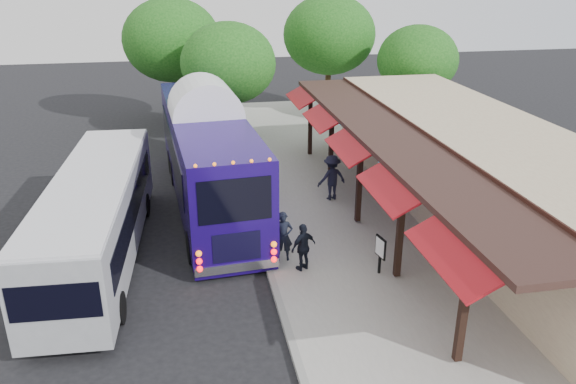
{
  "coord_description": "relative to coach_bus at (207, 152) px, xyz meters",
  "views": [
    {
      "loc": [
        -2.21,
        -14.0,
        9.0
      ],
      "look_at": [
        1.06,
        3.41,
        1.8
      ],
      "focal_mm": 35.0,
      "sensor_mm": 36.0,
      "label": 1
    }
  ],
  "objects": [
    {
      "name": "sign_board",
      "position": [
        4.79,
        -6.85,
        -1.18
      ],
      "size": [
        0.16,
        0.56,
        1.23
      ],
      "rotation": [
        0.0,
        0.0,
        0.19
      ],
      "color": "black",
      "rests_on": "sidewalk"
    },
    {
      "name": "ped_d",
      "position": [
        4.85,
        -0.84,
        -1.08
      ],
      "size": [
        1.32,
        0.93,
        1.86
      ],
      "primitive_type": "imported",
      "rotation": [
        0.0,
        0.0,
        3.36
      ],
      "color": "black",
      "rests_on": "sidewalk"
    },
    {
      "name": "ped_b",
      "position": [
        2.5,
        0.46,
        -1.2
      ],
      "size": [
        0.94,
        0.84,
        1.62
      ],
      "primitive_type": "imported",
      "rotation": [
        0.0,
        0.0,
        3.48
      ],
      "color": "black",
      "rests_on": "sidewalk"
    },
    {
      "name": "tree_right",
      "position": [
        12.53,
        9.42,
        1.77
      ],
      "size": [
        4.61,
        4.61,
        5.9
      ],
      "color": "#382314",
      "rests_on": "ground"
    },
    {
      "name": "tree_mid",
      "position": [
        8.43,
        13.79,
        2.76
      ],
      "size": [
        5.76,
        5.76,
        7.37
      ],
      "color": "#382314",
      "rests_on": "ground"
    },
    {
      "name": "coach_bus",
      "position": [
        0.0,
        0.0,
        0.0
      ],
      "size": [
        3.62,
        12.72,
        4.02
      ],
      "rotation": [
        0.0,
        0.0,
        0.08
      ],
      "color": "#1A085E",
      "rests_on": "ground"
    },
    {
      "name": "city_bus",
      "position": [
        -3.75,
        -4.01,
        -0.56
      ],
      "size": [
        2.9,
        10.88,
        2.9
      ],
      "rotation": [
        0.0,
        0.0,
        -0.05
      ],
      "color": "gray",
      "rests_on": "ground"
    },
    {
      "name": "station_shelter",
      "position": [
        9.83,
        -3.2,
        -0.31
      ],
      "size": [
        8.15,
        20.0,
        3.6
      ],
      "color": "tan",
      "rests_on": "ground"
    },
    {
      "name": "tree_far",
      "position": [
        -1.23,
        13.3,
        2.72
      ],
      "size": [
        5.72,
        5.72,
        7.32
      ],
      "color": "#382314",
      "rests_on": "ground"
    },
    {
      "name": "sidewalk",
      "position": [
        6.45,
        -3.2,
        -2.09
      ],
      "size": [
        10.0,
        40.0,
        0.15
      ],
      "primitive_type": "cube",
      "color": "#9E9B93",
      "rests_on": "ground"
    },
    {
      "name": "ped_c",
      "position": [
        2.54,
        -6.19,
        -1.23
      ],
      "size": [
        0.98,
        0.75,
        1.55
      ],
      "primitive_type": "imported",
      "rotation": [
        0.0,
        0.0,
        3.61
      ],
      "color": "black",
      "rests_on": "sidewalk"
    },
    {
      "name": "tree_left",
      "position": [
        1.64,
        8.39,
        2.07
      ],
      "size": [
        4.96,
        4.96,
        6.35
      ],
      "color": "#382314",
      "rests_on": "ground"
    },
    {
      "name": "ped_a",
      "position": [
        2.05,
        -5.45,
        -1.19
      ],
      "size": [
        0.65,
        0.47,
        1.64
      ],
      "primitive_type": "imported",
      "rotation": [
        0.0,
        0.0,
        -0.14
      ],
      "color": "black",
      "rests_on": "sidewalk"
    },
    {
      "name": "ground",
      "position": [
        1.45,
        -7.2,
        -2.16
      ],
      "size": [
        90.0,
        90.0,
        0.0
      ],
      "primitive_type": "plane",
      "color": "black",
      "rests_on": "ground"
    },
    {
      "name": "curb",
      "position": [
        1.5,
        -3.2,
        -2.09
      ],
      "size": [
        0.2,
        40.0,
        0.16
      ],
      "primitive_type": "cube",
      "color": "gray",
      "rests_on": "ground"
    }
  ]
}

